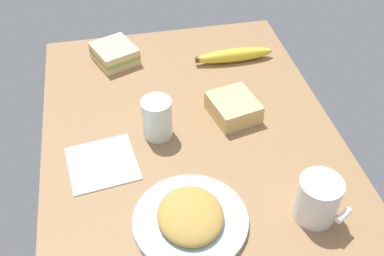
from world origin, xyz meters
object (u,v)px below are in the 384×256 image
sandwich_side (115,54)px  glass_of_milk (157,119)px  coffee_mug_black (318,199)px  plate_of_food (190,218)px  banana (234,55)px  sandwich_main (233,107)px  paper_napkin (102,163)px

sandwich_side → glass_of_milk: 30.92cm
coffee_mug_black → sandwich_side: (-57.17, -31.84, -2.37)cm
plate_of_food → banana: (-47.97, 21.46, 0.32)cm
sandwich_main → glass_of_milk: size_ratio=1.37×
paper_napkin → sandwich_side: bearing=171.3°
sandwich_main → paper_napkin: size_ratio=0.93×
glass_of_milk → banana: (-23.59, 23.73, -2.50)cm
coffee_mug_black → glass_of_milk: 36.81cm
sandwich_main → banana: size_ratio=0.60×
plate_of_food → banana: plate_of_food is taller
plate_of_food → coffee_mug_black: size_ratio=2.13×
coffee_mug_black → banana: bearing=-178.7°
sandwich_main → glass_of_milk: bearing=-81.1°
coffee_mug_black → glass_of_milk: size_ratio=1.08×
sandwich_main → sandwich_side: 36.77cm
sandwich_side → paper_napkin: (36.64, -5.63, -2.05)cm
sandwich_main → paper_napkin: sandwich_main is taller
plate_of_food → glass_of_milk: size_ratio=2.30×
glass_of_milk → paper_napkin: 14.75cm
coffee_mug_black → sandwich_main: 30.83cm
sandwich_main → sandwich_side: (-27.28, -24.66, 0.00)cm
coffee_mug_black → paper_napkin: (-20.53, -37.47, -4.42)cm
sandwich_main → paper_napkin: (9.36, -30.29, -2.05)cm
coffee_mug_black → sandwich_side: coffee_mug_black is taller
glass_of_milk → sandwich_side: bearing=-167.0°
banana → sandwich_main: bearing=-16.1°
coffee_mug_black → banana: coffee_mug_black is taller
sandwich_main → glass_of_milk: 18.07cm
banana → paper_napkin: size_ratio=1.54×
plate_of_food → coffee_mug_black: (2.73, 22.64, 3.13)cm
plate_of_food → coffee_mug_black: bearing=83.1°
paper_napkin → glass_of_milk: bearing=117.6°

